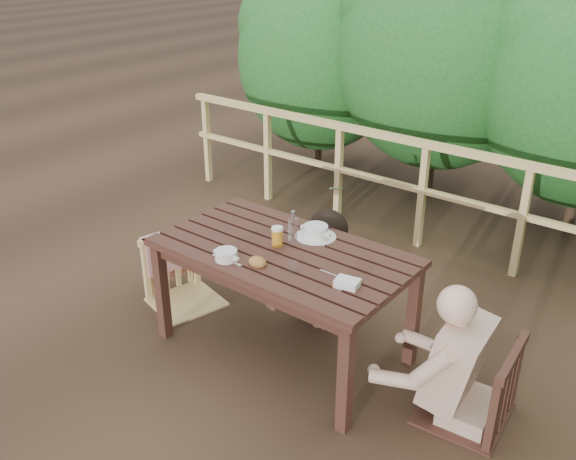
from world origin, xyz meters
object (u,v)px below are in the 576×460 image
Objects in this scene: chair_left at (182,246)px; chair_right at (474,344)px; chair_far at (337,256)px; bottle at (293,229)px; woman at (340,229)px; butter_tub at (347,284)px; beer_glass at (277,237)px; table at (283,301)px; soup_near at (226,256)px; bread_roll at (257,262)px; tumbler at (293,268)px; soup_far at (316,232)px; diner_right at (483,319)px.

chair_right is at bearing -71.45° from chair_left.
chair_left is 1.17m from chair_far.
chair_left is at bearing -147.50° from chair_far.
chair_far is 0.74m from bottle.
butter_tub is at bearing 122.07° from woman.
table is at bearing -14.08° from beer_glass.
table is 0.57m from soup_near.
bread_roll is 0.23m from tumbler.
bottle is at bearing -104.36° from soup_far.
soup_near is 0.48m from bottle.
table is 1.18× the size of diner_right.
tumbler reaches higher than table.
chair_left reaches higher than table.
soup_near is 0.44m from tumbler.
tumbler is (0.42, 0.15, -0.00)m from soup_near.
bottle is 0.36m from tumbler.
chair_left is at bearing 165.55° from bread_roll.
woman is at bearing 86.67° from beer_glass.
bread_roll is (0.03, -0.94, 0.36)m from chair_far.
bottle reaches higher than soup_near.
chair_left is at bearing 164.69° from butter_tub.
chair_far reaches higher than table.
chair_right is 1.32m from bottle.
table is 6.93× the size of soup_near.
chair_right is 3.70× the size of soup_far.
chair_far is 1.45m from diner_right.
chair_far is 6.25× the size of butter_tub.
beer_glass reaches higher than soup_far.
beer_glass is at bearing -88.94° from chair_right.
diner_right is at bearing 10.97° from butter_tub.
bread_roll is 0.82× the size of beer_glass.
bottle is (0.03, -0.59, 0.46)m from chair_far.
butter_tub is at bearing 12.48° from bread_roll.
diner_right is 1.13m from tumbler.
chair_left is 1.15× the size of chair_far.
soup_far is at bearing 85.00° from bread_roll.
soup_near reaches higher than tumbler.
chair_right is at bearing 11.83° from butter_tub.
chair_far reaches higher than bread_roll.
chair_right is at bearing 5.63° from beer_glass.
diner_right reaches higher than butter_tub.
diner_right reaches higher than chair_far.
chair_far is 11.87× the size of tumbler.
bottle reaches higher than beer_glass.
bottle reaches higher than soup_far.
chair_far is 3.12× the size of soup_far.
soup_far is 1.11× the size of bottle.
beer_glass is 0.58× the size of bottle.
woman is 0.46m from soup_far.
beer_glass is 0.35m from tumbler.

